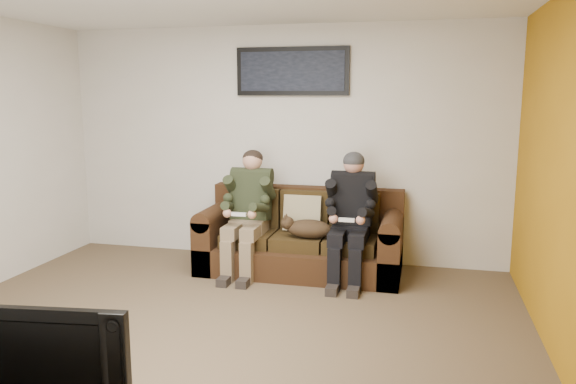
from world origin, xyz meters
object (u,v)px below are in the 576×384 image
(person_left, at_px, (248,205))
(framed_poster, at_px, (292,71))
(sofa, at_px, (302,240))
(person_right, at_px, (351,210))
(television, at_px, (30,360))
(cat, at_px, (307,228))

(person_left, bearing_deg, framed_poster, 59.16)
(sofa, xyz_separation_m, person_right, (0.54, -0.17, 0.39))
(sofa, xyz_separation_m, television, (-0.35, -3.77, 0.43))
(person_left, distance_m, person_right, 1.08)
(person_left, bearing_deg, television, -87.05)
(cat, relative_size, framed_poster, 0.53)
(person_right, height_order, framed_poster, framed_poster)
(person_right, distance_m, cat, 0.48)
(cat, distance_m, framed_poster, 1.73)
(person_left, distance_m, television, 3.61)
(cat, bearing_deg, sofa, 113.94)
(sofa, bearing_deg, cat, -66.06)
(cat, height_order, framed_poster, framed_poster)
(cat, xyz_separation_m, framed_poster, (-0.31, 0.64, 1.58))
(cat, bearing_deg, person_right, 10.25)
(framed_poster, distance_m, television, 4.38)
(sofa, relative_size, television, 2.21)
(framed_poster, bearing_deg, sofa, -62.93)
(television, bearing_deg, sofa, 77.53)
(person_left, height_order, television, person_left)
(cat, distance_m, television, 3.56)
(sofa, height_order, framed_poster, framed_poster)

